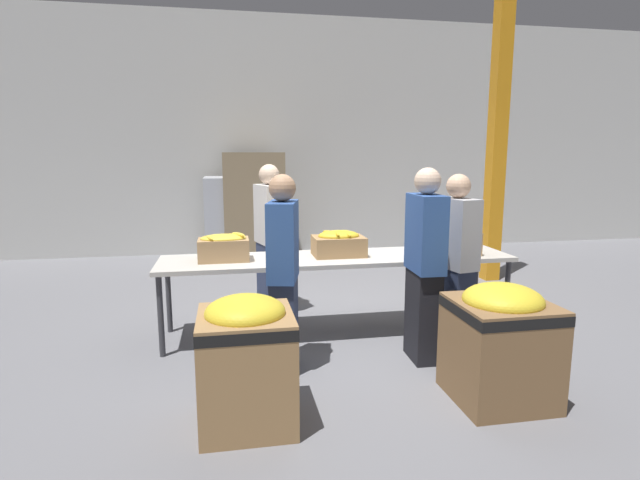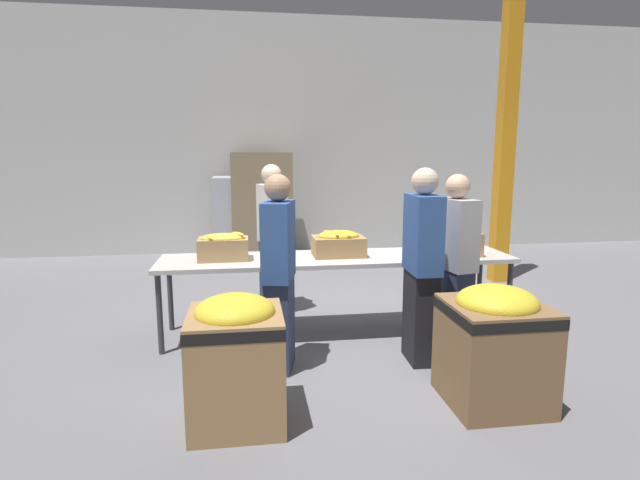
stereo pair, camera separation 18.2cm
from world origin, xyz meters
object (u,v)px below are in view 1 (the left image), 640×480
(volunteer_1, at_px, (283,275))
(volunteer_2, at_px, (455,264))
(banana_box_0, at_px, (224,247))
(volunteer_0, at_px, (270,240))
(donation_bin_0, at_px, (246,357))
(sorting_table, at_px, (338,261))
(donation_bin_1, at_px, (500,339))
(banana_box_1, at_px, (339,243))
(volunteer_3, at_px, (425,267))
(pallet_stack_0, at_px, (232,220))
(banana_box_2, at_px, (453,239))
(pallet_stack_1, at_px, (253,208))
(support_pillar, at_px, (498,131))

(volunteer_1, distance_m, volunteer_2, 1.52)
(banana_box_0, bearing_deg, volunteer_2, -16.35)
(volunteer_0, bearing_deg, donation_bin_0, -24.50)
(volunteer_1, bearing_deg, sorting_table, -25.73)
(volunteer_1, bearing_deg, donation_bin_1, -105.58)
(banana_box_1, height_order, volunteer_3, volunteer_3)
(banana_box_1, relative_size, volunteer_3, 0.30)
(banana_box_0, xyz_separation_m, pallet_stack_0, (0.12, 3.54, -0.21))
(sorting_table, height_order, banana_box_2, banana_box_2)
(banana_box_2, distance_m, volunteer_2, 0.54)
(banana_box_0, height_order, banana_box_2, banana_box_2)
(donation_bin_0, xyz_separation_m, donation_bin_1, (1.73, -0.00, -0.01))
(volunteer_0, relative_size, volunteer_3, 1.00)
(donation_bin_0, bearing_deg, volunteer_0, 81.19)
(banana_box_2, bearing_deg, volunteer_1, -159.12)
(sorting_table, distance_m, donation_bin_0, 1.79)
(sorting_table, distance_m, pallet_stack_0, 3.67)
(volunteer_2, relative_size, pallet_stack_1, 0.89)
(volunteer_0, bearing_deg, banana_box_2, 48.14)
(donation_bin_1, bearing_deg, volunteer_2, 83.87)
(volunteer_2, bearing_deg, pallet_stack_1, 8.99)
(support_pillar, bearing_deg, banana_box_1, -147.03)
(banana_box_1, xyz_separation_m, volunteer_3, (0.54, -0.78, -0.08))
(volunteer_1, distance_m, pallet_stack_0, 4.30)
(donation_bin_0, bearing_deg, volunteer_3, 27.24)
(sorting_table, xyz_separation_m, volunteer_1, (-0.60, -0.74, 0.07))
(volunteer_2, height_order, support_pillar, support_pillar)
(pallet_stack_0, bearing_deg, sorting_table, -75.26)
(volunteer_1, bearing_deg, pallet_stack_1, 13.30)
(volunteer_3, bearing_deg, volunteer_1, 91.13)
(sorting_table, xyz_separation_m, volunteer_2, (0.91, -0.57, 0.06))
(volunteer_0, bearing_deg, banana_box_0, -48.83)
(pallet_stack_1, bearing_deg, donation_bin_0, -93.68)
(sorting_table, distance_m, volunteer_2, 1.08)
(volunteer_0, height_order, pallet_stack_1, pallet_stack_1)
(volunteer_3, relative_size, donation_bin_0, 1.90)
(volunteer_1, distance_m, pallet_stack_1, 4.25)
(donation_bin_0, xyz_separation_m, support_pillar, (3.43, 3.17, 1.56))
(pallet_stack_0, bearing_deg, banana_box_2, -60.47)
(volunteer_0, distance_m, volunteer_3, 1.88)
(banana_box_2, xyz_separation_m, pallet_stack_1, (-1.72, 3.59, -0.04))
(volunteer_2, bearing_deg, banana_box_2, -34.57)
(volunteer_0, height_order, donation_bin_1, volunteer_0)
(sorting_table, relative_size, volunteer_2, 2.15)
(volunteer_1, height_order, volunteer_2, volunteer_1)
(banana_box_2, height_order, support_pillar, support_pillar)
(banana_box_0, distance_m, donation_bin_1, 2.45)
(volunteer_0, height_order, volunteer_1, volunteer_0)
(support_pillar, bearing_deg, pallet_stack_0, 151.16)
(banana_box_2, xyz_separation_m, volunteer_3, (-0.56, -0.67, -0.10))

